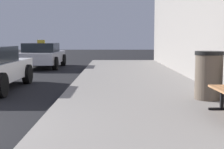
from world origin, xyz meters
name	(u,v)px	position (x,y,z in m)	size (l,w,h in m)	color
sidewalk	(166,139)	(4.00, 0.00, 0.07)	(4.00, 32.00, 0.15)	gray
trash_bin	(207,75)	(5.36, 2.69, 0.69)	(0.63, 0.63, 1.07)	brown
car_silver	(41,55)	(-0.38, 12.24, 0.65)	(2.00, 4.05, 1.43)	#B7B7BF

